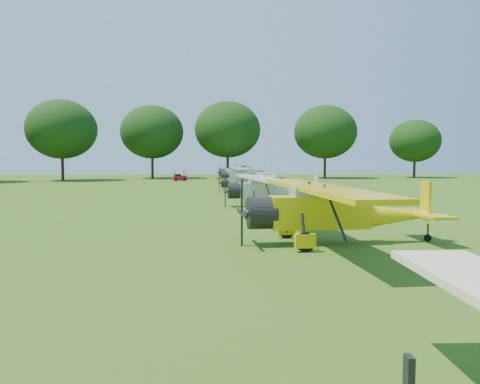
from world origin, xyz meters
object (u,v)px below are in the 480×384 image
object	(u,v)px
aircraft_2	(334,207)
aircraft_7	(244,169)
aircraft_4	(249,181)
aircraft_3	(270,188)
aircraft_6	(241,171)
golf_cart	(179,177)
aircraft_5	(246,174)

from	to	relation	value
aircraft_2	aircraft_7	size ratio (longest dim) A/B	1.02
aircraft_4	aircraft_7	xyz separation A→B (m)	(1.14, 39.79, 0.27)
aircraft_3	aircraft_6	world-z (taller)	aircraft_6
aircraft_6	aircraft_7	world-z (taller)	aircraft_6
aircraft_7	golf_cart	xyz separation A→B (m)	(-10.29, -13.90, -0.82)
aircraft_5	golf_cart	world-z (taller)	aircraft_5
aircraft_3	golf_cart	bearing A→B (deg)	97.03
aircraft_3	aircraft_5	size ratio (longest dim) A/B	0.93
aircraft_4	aircraft_5	xyz separation A→B (m)	(0.36, 13.82, 0.22)
aircraft_4	aircraft_5	world-z (taller)	aircraft_5
aircraft_5	aircraft_7	size ratio (longest dim) A/B	0.96
aircraft_5	aircraft_6	xyz separation A→B (m)	(-0.28, 13.43, 0.05)
aircraft_7	aircraft_3	bearing A→B (deg)	-83.52
aircraft_5	aircraft_4	bearing A→B (deg)	-94.32
aircraft_3	aircraft_4	distance (m)	12.62
aircraft_7	golf_cart	size ratio (longest dim) A/B	5.42
aircraft_2	aircraft_7	bearing A→B (deg)	85.12
aircraft_3	aircraft_7	size ratio (longest dim) A/B	0.90
aircraft_2	aircraft_6	xyz separation A→B (m)	(-1.84, 54.10, -0.02)
aircraft_4	aircraft_5	distance (m)	13.82
aircraft_3	aircraft_4	size ratio (longest dim) A/B	1.12
aircraft_6	aircraft_7	size ratio (longest dim) A/B	1.00
aircraft_5	aircraft_6	bearing A→B (deg)	88.34
aircraft_2	aircraft_6	size ratio (longest dim) A/B	1.01
aircraft_4	aircraft_6	distance (m)	27.25
aircraft_6	aircraft_7	bearing A→B (deg)	88.84
aircraft_7	golf_cart	world-z (taller)	aircraft_7
aircraft_3	aircraft_7	distance (m)	52.39
aircraft_2	aircraft_3	xyz separation A→B (m)	(-1.06, 14.26, -0.16)
aircraft_3	aircraft_5	bearing A→B (deg)	83.54
aircraft_4	aircraft_6	xyz separation A→B (m)	(0.08, 27.25, 0.27)
aircraft_3	aircraft_5	xyz separation A→B (m)	(-0.51, 26.41, 0.09)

